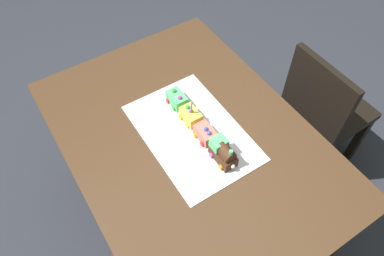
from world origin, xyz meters
TOP-DOWN VIEW (x-y plane):
  - ground_plane at (0.00, 0.00)m, footprint 8.00×8.00m
  - dining_table at (0.00, 0.00)m, footprint 1.40×1.00m
  - chair at (-0.08, -0.83)m, footprint 0.40×0.40m
  - cake_board at (0.02, -0.03)m, footprint 0.60×0.40m
  - cake_locomotive at (-0.17, -0.06)m, footprint 0.14×0.08m
  - cake_car_tanker_coral at (-0.04, -0.06)m, footprint 0.10×0.08m
  - cake_car_caboose_lemon at (0.08, -0.06)m, footprint 0.10×0.08m
  - cake_car_flatbed_mint_green at (0.20, -0.06)m, footprint 0.10×0.08m
  - birthday_candle at (0.07, -0.06)m, footprint 0.01×0.01m

SIDE VIEW (x-z plane):
  - ground_plane at x=0.00m, z-range 0.00..0.00m
  - chair at x=-0.08m, z-range 0.04..0.90m
  - dining_table at x=0.00m, z-range 0.26..1.00m
  - cake_board at x=0.02m, z-range 0.74..0.74m
  - cake_car_tanker_coral at x=-0.04m, z-range 0.74..0.81m
  - cake_car_caboose_lemon at x=0.08m, z-range 0.74..0.81m
  - cake_car_flatbed_mint_green at x=0.20m, z-range 0.74..0.81m
  - cake_locomotive at x=-0.17m, z-range 0.73..0.85m
  - birthday_candle at x=0.07m, z-range 0.81..0.87m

